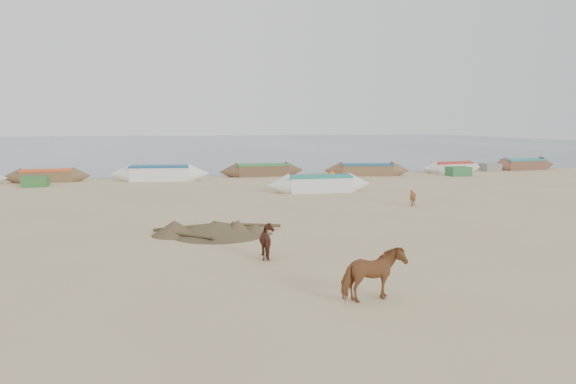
% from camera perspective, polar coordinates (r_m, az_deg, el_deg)
% --- Properties ---
extents(ground, '(140.00, 140.00, 0.00)m').
position_cam_1_polar(ground, '(18.99, 2.83, -4.46)').
color(ground, tan).
rests_on(ground, ground).
extents(sea, '(160.00, 160.00, 0.00)m').
position_cam_1_polar(sea, '(100.06, -10.52, 4.84)').
color(sea, slate).
rests_on(sea, ground).
extents(cow_adult, '(1.47, 0.87, 1.17)m').
position_cam_1_polar(cow_adult, '(12.21, 8.63, -8.28)').
color(cow_adult, brown).
rests_on(cow_adult, ground).
extents(calf_front, '(0.86, 0.80, 0.80)m').
position_cam_1_polar(calf_front, '(26.14, 12.54, -0.54)').
color(calf_front, brown).
rests_on(calf_front, ground).
extents(calf_right, '(1.07, 1.15, 0.93)m').
position_cam_1_polar(calf_right, '(15.87, -1.86, -5.04)').
color(calf_right, '#50271A').
rests_on(calf_right, ground).
extents(near_canoe, '(5.87, 1.47, 0.92)m').
position_cam_1_polar(near_canoe, '(30.70, 3.18, 0.85)').
color(near_canoe, silver).
rests_on(near_canoe, ground).
extents(debris_pile, '(3.78, 3.78, 0.44)m').
position_cam_1_polar(debris_pile, '(19.33, -7.08, -3.63)').
color(debris_pile, brown).
rests_on(debris_pile, ground).
extents(waterline_canoes, '(52.73, 3.77, 0.99)m').
position_cam_1_polar(waterline_canoes, '(38.62, -6.67, 2.07)').
color(waterline_canoes, brown).
rests_on(waterline_canoes, ground).
extents(beach_clutter, '(44.90, 4.68, 0.64)m').
position_cam_1_polar(beach_clutter, '(38.65, 1.41, 1.92)').
color(beach_clutter, '#31692F').
rests_on(beach_clutter, ground).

